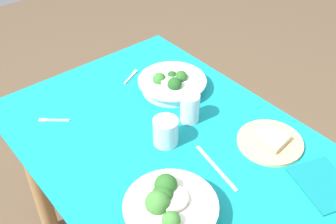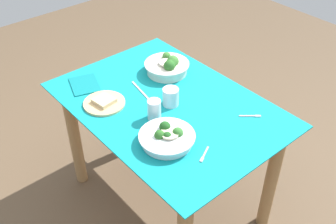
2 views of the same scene
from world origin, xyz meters
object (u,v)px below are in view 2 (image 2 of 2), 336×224
at_px(broccoli_bowl_near, 168,67).
at_px(fork_by_near_bowl, 251,116).
at_px(bread_side_plate, 104,102).
at_px(broccoli_bowl_far, 167,138).
at_px(water_glass_center, 154,110).
at_px(fork_by_far_bowl, 204,155).
at_px(napkin_folded_upper, 85,85).
at_px(water_glass_side, 171,97).
at_px(table_knife_left, 141,91).

xyz_separation_m(broccoli_bowl_near, fork_by_near_bowl, (-0.57, -0.05, -0.04)).
bearing_deg(bread_side_plate, broccoli_bowl_far, -172.41).
distance_m(bread_side_plate, water_glass_center, 0.29).
bearing_deg(fork_by_far_bowl, bread_side_plate, -105.09).
height_order(fork_by_far_bowl, napkin_folded_upper, napkin_folded_upper).
height_order(broccoli_bowl_far, water_glass_center, water_glass_center).
xyz_separation_m(broccoli_bowl_near, napkin_folded_upper, (0.20, 0.42, -0.04)).
relative_size(broccoli_bowl_near, water_glass_side, 2.74).
bearing_deg(broccoli_bowl_far, water_glass_center, -20.82).
height_order(water_glass_center, water_glass_side, water_glass_center).
xyz_separation_m(broccoli_bowl_near, water_glass_side, (-0.24, 0.18, 0.01)).
xyz_separation_m(bread_side_plate, napkin_folded_upper, (0.22, -0.01, -0.01)).
relative_size(water_glass_side, napkin_folded_upper, 0.50).
bearing_deg(fork_by_near_bowl, water_glass_center, -178.20).
relative_size(water_glass_side, fork_by_near_bowl, 1.05).
distance_m(broccoli_bowl_near, fork_by_near_bowl, 0.57).
bearing_deg(broccoli_bowl_far, water_glass_side, -43.86).
bearing_deg(fork_by_far_bowl, broccoli_bowl_near, -143.93).
height_order(broccoli_bowl_far, fork_by_far_bowl, broccoli_bowl_far).
xyz_separation_m(table_knife_left, napkin_folded_upper, (0.25, 0.20, 0.00)).
relative_size(broccoli_bowl_near, fork_by_near_bowl, 2.87).
distance_m(water_glass_side, napkin_folded_upper, 0.50).
bearing_deg(broccoli_bowl_near, fork_by_near_bowl, -174.57).
height_order(fork_by_near_bowl, napkin_folded_upper, napkin_folded_upper).
relative_size(broccoli_bowl_far, water_glass_side, 2.78).
distance_m(water_glass_side, fork_by_near_bowl, 0.41).
height_order(broccoli_bowl_near, napkin_folded_upper, broccoli_bowl_near).
bearing_deg(broccoli_bowl_far, broccoli_bowl_near, -40.58).
bearing_deg(napkin_folded_upper, water_glass_side, -150.81).
height_order(water_glass_center, fork_by_near_bowl, water_glass_center).
bearing_deg(table_knife_left, bread_side_plate, -88.89).
relative_size(fork_by_far_bowl, table_knife_left, 0.45).
xyz_separation_m(bread_side_plate, fork_by_far_bowl, (-0.60, -0.13, -0.01)).
xyz_separation_m(broccoli_bowl_far, water_glass_center, (0.17, -0.07, 0.02)).
height_order(bread_side_plate, fork_by_near_bowl, bread_side_plate).
height_order(broccoli_bowl_far, fork_by_near_bowl, broccoli_bowl_far).
xyz_separation_m(water_glass_center, fork_by_near_bowl, (-0.30, -0.37, -0.05)).
xyz_separation_m(broccoli_bowl_near, water_glass_center, (-0.27, 0.32, 0.01)).
xyz_separation_m(water_glass_side, napkin_folded_upper, (0.43, 0.24, -0.04)).
bearing_deg(water_glass_center, napkin_folded_upper, 12.98).
distance_m(bread_side_plate, table_knife_left, 0.21).
bearing_deg(fork_by_near_bowl, broccoli_bowl_far, -155.24).
relative_size(water_glass_center, table_knife_left, 0.49).
xyz_separation_m(broccoli_bowl_near, fork_by_far_bowl, (-0.61, 0.31, -0.04)).
bearing_deg(fork_by_near_bowl, broccoli_bowl_near, 135.95).
relative_size(broccoli_bowl_far, table_knife_left, 1.22).
relative_size(broccoli_bowl_far, napkin_folded_upper, 1.39).
bearing_deg(water_glass_center, broccoli_bowl_far, 159.18).
distance_m(broccoli_bowl_far, fork_by_near_bowl, 0.45).
bearing_deg(table_knife_left, napkin_folded_upper, -131.60).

